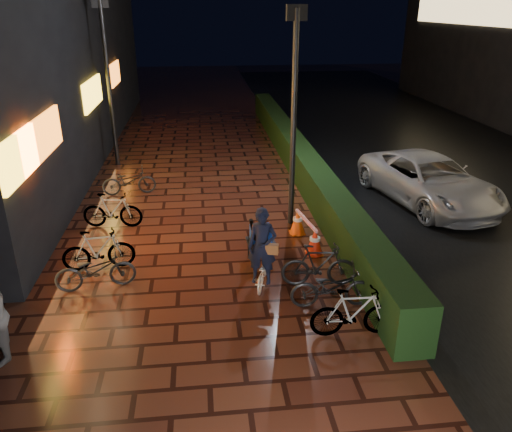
{
  "coord_description": "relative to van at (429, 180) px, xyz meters",
  "views": [
    {
      "loc": [
        0.03,
        -8.16,
        5.31
      ],
      "look_at": [
        1.13,
        1.65,
        1.1
      ],
      "focal_mm": 35.0,
      "sensor_mm": 36.0,
      "label": 1
    }
  ],
  "objects": [
    {
      "name": "parked_bikes_hedge",
      "position": [
        -4.07,
        -5.0,
        -0.24
      ],
      "size": [
        1.77,
        2.23,
        0.92
      ],
      "color": "black",
      "rests_on": "ground"
    },
    {
      "name": "traffic_barrier",
      "position": [
        -4.03,
        -2.23,
        -0.36
      ],
      "size": [
        0.57,
        1.55,
        0.63
      ],
      "color": "#FF270D",
      "rests_on": "ground"
    },
    {
      "name": "ground",
      "position": [
        -6.44,
        -4.66,
        -0.68
      ],
      "size": [
        80.0,
        80.0,
        0.0
      ],
      "primitive_type": "plane",
      "color": "#381911",
      "rests_on": "ground"
    },
    {
      "name": "lamp_post_sf",
      "position": [
        -9.42,
        4.84,
        2.38
      ],
      "size": [
        0.53,
        0.21,
        5.56
      ],
      "color": "black",
      "rests_on": "ground"
    },
    {
      "name": "cart_assembly",
      "position": [
        -5.21,
        -2.93,
        -0.09
      ],
      "size": [
        0.64,
        0.66,
        1.15
      ],
      "color": "black",
      "rests_on": "ground"
    },
    {
      "name": "lamp_post_hedge",
      "position": [
        -4.16,
        -0.99,
        2.24
      ],
      "size": [
        0.51,
        0.2,
        5.3
      ],
      "color": "black",
      "rests_on": "ground"
    },
    {
      "name": "van",
      "position": [
        0.0,
        0.0,
        0.0
      ],
      "size": [
        3.15,
        5.18,
        1.34
      ],
      "primitive_type": "imported",
      "rotation": [
        0.0,
        0.0,
        0.2
      ],
      "color": "#ADADB2",
      "rests_on": "ground"
    },
    {
      "name": "cyclist",
      "position": [
        -5.3,
        -4.05,
        -0.05
      ],
      "size": [
        0.73,
        1.25,
        1.7
      ],
      "color": "silver",
      "rests_on": "ground"
    },
    {
      "name": "parked_bikes_storefront",
      "position": [
        -8.67,
        -1.42,
        -0.24
      ],
      "size": [
        1.72,
        6.22,
        0.92
      ],
      "color": "black",
      "rests_on": "ground"
    },
    {
      "name": "asphalt_road",
      "position": [
        2.56,
        0.34,
        -0.67
      ],
      "size": [
        11.0,
        60.0,
        0.01
      ],
      "primitive_type": "cube",
      "color": "black",
      "rests_on": "ground"
    },
    {
      "name": "hedge",
      "position": [
        -3.14,
        3.34,
        -0.18
      ],
      "size": [
        0.7,
        20.0,
        1.0
      ],
      "primitive_type": "cube",
      "color": "black",
      "rests_on": "ground"
    }
  ]
}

